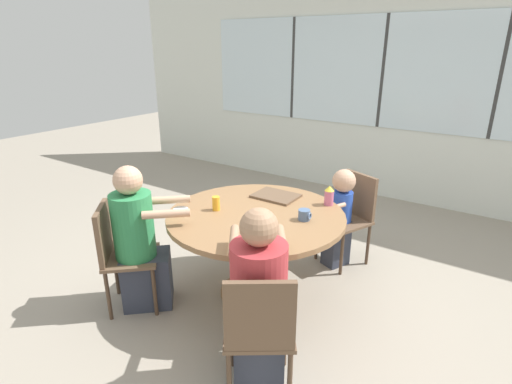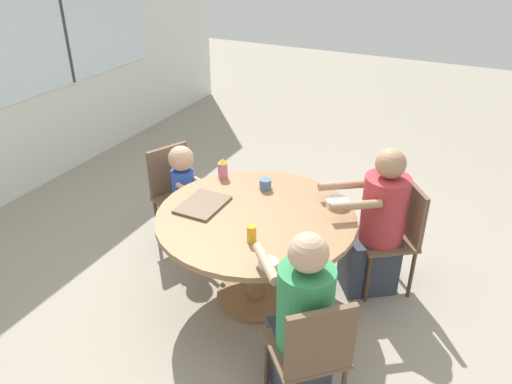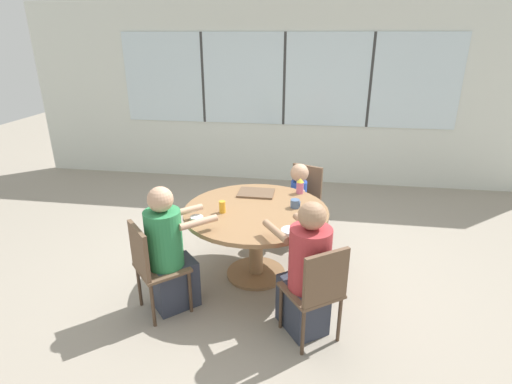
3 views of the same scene
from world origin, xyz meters
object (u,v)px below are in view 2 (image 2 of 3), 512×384
Objects in this scene: chair_for_man_blue_shirt at (312,350)px; coffee_mug at (266,184)px; chair_for_toddler at (175,187)px; sippy_cup at (223,168)px; chair_for_woman_green_shirt at (398,229)px; person_toddler at (185,197)px; juice_glass at (252,234)px; person_man_blue_shirt at (301,326)px; bowl_white_shallow at (268,264)px; person_woman_green_shirt at (377,229)px; bowl_cereal at (338,203)px.

coffee_mug is at bearing 82.90° from chair_for_man_blue_shirt.
chair_for_toddler is 5.21× the size of sippy_cup.
chair_for_woman_green_shirt is 1.74m from person_toddler.
person_man_blue_shirt is at bearing -126.20° from juice_glass.
chair_for_man_blue_shirt is at bearing -90.00° from person_man_blue_shirt.
chair_for_man_blue_shirt is 1.00× the size of chair_for_toddler.
chair_for_toddler is 7.30× the size of bowl_white_shallow.
chair_for_man_blue_shirt is at bearing -144.43° from coffee_mug.
chair_for_toddler reaches higher than juice_glass.
bowl_white_shallow is at bearing 122.63° from person_woman_green_shirt.
sippy_cup is (0.02, 0.39, 0.04)m from coffee_mug.
person_toddler is at bearing 60.65° from person_woman_green_shirt.
chair_for_toddler is 1.35m from juice_glass.
coffee_mug is at bearing 68.94° from chair_for_woman_green_shirt.
sippy_cup is 0.96m from bowl_cereal.
coffee_mug is 0.58× the size of sippy_cup.
sippy_cup is (-0.22, 1.37, 0.31)m from chair_for_woman_green_shirt.
person_woman_green_shirt reaches higher than person_toddler.
sippy_cup is 1.44× the size of juice_glass.
sippy_cup is at bearing 110.13° from chair_for_toddler.
sippy_cup is at bearing 93.39° from person_man_blue_shirt.
coffee_mug is at bearing 113.86° from person_toddler.
chair_for_woman_green_shirt is 1.41m from chair_for_man_blue_shirt.
sippy_cup is (-0.12, 1.23, 0.29)m from person_woman_green_shirt.
chair_for_woman_green_shirt is 0.74× the size of person_man_blue_shirt.
coffee_mug is 0.39m from sippy_cup.
person_woman_green_shirt reaches higher than chair_for_woman_green_shirt.
coffee_mug is (1.04, 0.72, 0.25)m from person_man_blue_shirt.
person_man_blue_shirt is 1.29m from coffee_mug.
sippy_cup is 1.40× the size of bowl_white_shallow.
bowl_cereal is at bearing 59.89° from chair_for_man_blue_shirt.
juice_glass is (-0.92, 0.76, 0.28)m from chair_for_woman_green_shirt.
bowl_white_shallow is 0.71× the size of bowl_cereal.
person_toddler reaches higher than bowl_white_shallow.
juice_glass is (0.36, 0.50, 0.26)m from person_man_blue_shirt.
person_man_blue_shirt is 12.12× the size of coffee_mug.
chair_for_woman_green_shirt is 1.42m from sippy_cup.
chair_for_toddler is 8.96× the size of coffee_mug.
bowl_white_shallow is (-0.89, -0.81, -0.07)m from sippy_cup.
person_woman_green_shirt is 1.00× the size of person_man_blue_shirt.
chair_for_man_blue_shirt is 1.21m from bowl_cereal.
person_woman_green_shirt is at bearing 46.63° from chair_for_man_blue_shirt.
coffee_mug is at bearing 26.29° from bowl_white_shallow.
bowl_cereal is (0.86, -0.14, 0.00)m from bowl_white_shallow.
chair_for_toddler reaches higher than bowl_cereal.
person_toddler is at bearing 53.77° from bowl_white_shallow.
coffee_mug is 0.57m from bowl_cereal.
sippy_cup is at bearing 40.94° from juice_glass.
bowl_white_shallow is (-0.19, -0.21, -0.04)m from juice_glass.
juice_glass is 0.28m from bowl_white_shallow.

